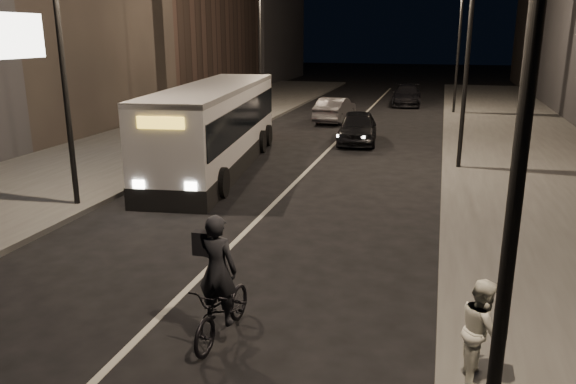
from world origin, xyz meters
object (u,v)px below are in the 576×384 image
Objects in this scene: streetlight_left_far at (264,28)px; car_mid at (335,110)px; car_near at (357,127)px; car_far at (407,95)px; city_bus at (216,123)px; streetlight_right_near at (507,5)px; streetlight_left_near at (67,23)px; pedestrian_woman at (482,330)px; streetlight_right_mid at (462,26)px; streetlight_right_far at (456,29)px; cyclist_on_bicycle at (221,298)px.

streetlight_left_far reaches higher than car_mid.
car_near is 15.54m from car_far.
streetlight_right_near is at bearing -65.39° from city_bus.
streetlight_left_near reaches higher than pedestrian_woman.
streetlight_right_mid reaches higher than car_near.
streetlight_right_near is at bearing -87.59° from car_far.
car_near is (6.33, -5.29, -4.60)m from streetlight_left_far.
streetlight_left_far is (-10.66, 10.00, 0.00)m from streetlight_right_mid.
streetlight_right_far is at bearing -138.11° from car_mid.
streetlight_left_near is 7.37m from city_bus.
streetlight_left_far is at bearing 134.46° from car_near.
car_near is 0.90× the size of car_far.
streetlight_right_far is at bearing 90.00° from streetlight_right_near.
city_bus is 13.01m from car_mid.
car_mid is at bearing 100.22° from cyclist_on_bicycle.
streetlight_right_mid is 1.64× the size of car_far.
streetlight_right_far is 9.51m from car_mid.
streetlight_left_far is at bearing 90.75° from city_bus.
car_mid is (4.07, 18.94, -4.63)m from streetlight_left_near.
streetlight_left_near is 19.92m from car_mid.
streetlight_right_far is (0.00, 16.00, 0.00)m from streetlight_right_mid.
car_near is 1.00× the size of car_mid.
city_bus is 2.73× the size of car_mid.
streetlight_right_mid is at bearing -4.34° from pedestrian_woman.
car_mid is (-6.59, 26.94, -4.63)m from streetlight_right_near.
streetlight_left_far is at bearing 109.85° from cyclist_on_bicycle.
streetlight_right_mid is 1.00× the size of streetlight_left_near.
cyclist_on_bicycle is at bearing -97.46° from streetlight_right_far.
pedestrian_woman is (0.27, -30.18, -4.41)m from streetlight_right_far.
streetlight_left_near is 1.00× the size of streetlight_left_far.
car_far is at bearing 79.46° from car_near.
car_mid is (4.07, 0.94, -4.63)m from streetlight_left_far.
car_far is at bearing 94.76° from streetlight_right_near.
streetlight_right_far is at bearing -56.66° from car_far.
streetlight_left_near is 1.84× the size of car_mid.
cyclist_on_bicycle is (6.75, -23.88, -4.59)m from streetlight_left_far.
streetlight_right_far is at bearing 63.34° from car_near.
car_near is at bearing 101.83° from streetlight_right_near.
streetlight_right_far reaches higher than car_mid.
streetlight_right_near is 3.52× the size of cyclist_on_bicycle.
cyclist_on_bicycle reaches higher than car_mid.
streetlight_left_far is at bearing 17.39° from car_mid.
city_bus is 2.43× the size of car_far.
streetlight_left_near is at bearing -143.12° from streetlight_right_mid.
city_bus is at bearing 122.20° from streetlight_right_near.
car_far is (5.92, 22.01, -1.02)m from city_bus.
streetlight_right_far is at bearing 29.36° from streetlight_left_far.
streetlight_right_mid is at bearing -43.16° from streetlight_left_far.
streetlight_left_near is at bearing -107.53° from car_far.
city_bus is at bearing 74.34° from streetlight_left_near.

